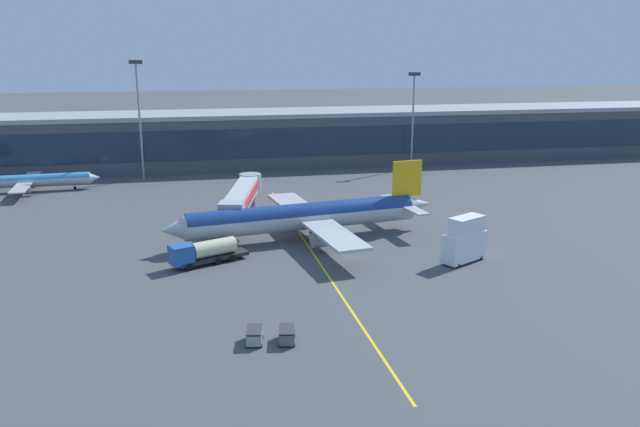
# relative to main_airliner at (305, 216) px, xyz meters

# --- Properties ---
(ground_plane) EXTENTS (700.00, 700.00, 0.00)m
(ground_plane) POSITION_rel_main_airliner_xyz_m (4.13, -9.37, -3.64)
(ground_plane) COLOR #47494F
(apron_lead_in_line) EXTENTS (1.68, 79.99, 0.01)m
(apron_lead_in_line) POSITION_rel_main_airliner_xyz_m (-0.04, -7.37, -3.63)
(apron_lead_in_line) COLOR yellow
(apron_lead_in_line) RESTS_ON ground_plane
(terminal_building) EXTENTS (210.70, 17.94, 13.11)m
(terminal_building) POSITION_rel_main_airliner_xyz_m (8.62, 63.67, 2.94)
(terminal_building) COLOR #424751
(terminal_building) RESTS_ON ground_plane
(main_airliner) EXTENTS (42.69, 34.07, 11.08)m
(main_airliner) POSITION_rel_main_airliner_xyz_m (0.00, 0.00, 0.00)
(main_airliner) COLOR #B2B7BC
(main_airliner) RESTS_ON ground_plane
(jet_bridge) EXTENTS (8.75, 24.33, 6.34)m
(jet_bridge) POSITION_rel_main_airliner_xyz_m (-8.37, 11.19, 1.04)
(jet_bridge) COLOR #B2B7BC
(jet_bridge) RESTS_ON ground_plane
(fuel_tanker) EXTENTS (10.89, 6.63, 3.25)m
(fuel_tanker) POSITION_rel_main_airliner_xyz_m (-15.25, -8.52, -1.89)
(fuel_tanker) COLOR #232326
(fuel_tanker) RESTS_ON ground_plane
(catering_lift) EXTENTS (7.18, 5.41, 6.30)m
(catering_lift) POSITION_rel_main_airliner_xyz_m (19.35, -14.42, -0.57)
(catering_lift) COLOR white
(catering_lift) RESTS_ON ground_plane
(baggage_cart_0) EXTENTS (1.99, 2.86, 1.48)m
(baggage_cart_0) POSITION_rel_main_airliner_xyz_m (-11.03, -33.19, -2.85)
(baggage_cart_0) COLOR gray
(baggage_cart_0) RESTS_ON ground_plane
(baggage_cart_1) EXTENTS (1.99, 2.86, 1.48)m
(baggage_cart_1) POSITION_rel_main_airliner_xyz_m (-7.87, -33.70, -2.85)
(baggage_cart_1) COLOR #595B60
(baggage_cart_1) RESTS_ON ground_plane
(commuter_jet_far) EXTENTS (27.04, 21.53, 6.76)m
(commuter_jet_far) POSITION_rel_main_airliner_xyz_m (-48.40, 43.22, -1.32)
(commuter_jet_far) COLOR #B2B7BC
(commuter_jet_far) RESTS_ON ground_plane
(apron_light_mast_0) EXTENTS (2.80, 0.50, 22.57)m
(apron_light_mast_0) POSITION_rel_main_airliner_xyz_m (35.11, 51.71, 9.62)
(apron_light_mast_0) COLOR gray
(apron_light_mast_0) RESTS_ON ground_plane
(apron_light_mast_1) EXTENTS (2.80, 0.50, 25.56)m
(apron_light_mast_1) POSITION_rel_main_airliner_xyz_m (-26.86, 51.71, 11.16)
(apron_light_mast_1) COLOR gray
(apron_light_mast_1) RESTS_ON ground_plane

